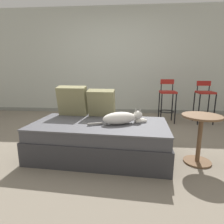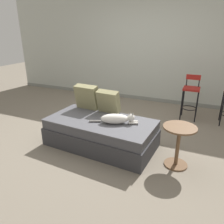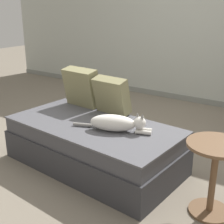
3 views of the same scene
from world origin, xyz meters
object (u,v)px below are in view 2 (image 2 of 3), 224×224
object	(u,v)px
cat	(117,119)
bar_stool_near_window	(191,94)
throw_pillow_corner	(87,97)
side_table	(178,141)
couch	(101,132)
throw_pillow_middle	(108,102)

from	to	relation	value
cat	bar_stool_near_window	bearing A→B (deg)	62.96
throw_pillow_corner	side_table	size ratio (longest dim) A/B	0.73
couch	cat	bearing A→B (deg)	-4.40
couch	bar_stool_near_window	size ratio (longest dim) A/B	1.95
couch	side_table	bearing A→B (deg)	-4.12
throw_pillow_middle	cat	xyz separation A→B (m)	(0.30, -0.36, -0.12)
couch	throw_pillow_middle	xyz separation A→B (m)	(-0.02, 0.34, 0.42)
throw_pillow_corner	couch	bearing A→B (deg)	-39.70
cat	side_table	xyz separation A→B (m)	(0.92, -0.06, -0.14)
couch	side_table	world-z (taller)	side_table
couch	bar_stool_near_window	distance (m)	2.13
throw_pillow_corner	cat	size ratio (longest dim) A/B	0.60
side_table	couch	bearing A→B (deg)	175.88
cat	bar_stool_near_window	distance (m)	1.99
bar_stool_near_window	side_table	xyz separation A→B (m)	(0.01, -1.83, -0.15)
cat	side_table	distance (m)	0.93
couch	bar_stool_near_window	bearing A→B (deg)	55.88
throw_pillow_corner	throw_pillow_middle	world-z (taller)	throw_pillow_corner
throw_pillow_corner	bar_stool_near_window	size ratio (longest dim) A/B	0.48
throw_pillow_middle	bar_stool_near_window	world-z (taller)	bar_stool_near_window
throw_pillow_middle	throw_pillow_corner	bearing A→B (deg)	175.88
throw_pillow_middle	cat	world-z (taller)	throw_pillow_middle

